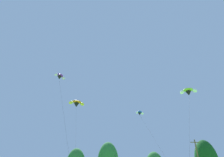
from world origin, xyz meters
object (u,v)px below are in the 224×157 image
Objects in this scene: parafoil_kite_far_orange at (77,103)px; parafoil_kite_mid_lime_white at (188,92)px; parafoil_kite_high_purple at (60,77)px; parafoil_kite_low_blue_white at (140,113)px.

parafoil_kite_mid_lime_white is at bearing -21.03° from parafoil_kite_far_orange.
parafoil_kite_high_purple is 1.09× the size of parafoil_kite_low_blue_white.
parafoil_kite_low_blue_white is at bearing -10.27° from parafoil_kite_far_orange.
parafoil_kite_far_orange is at bearing 169.73° from parafoil_kite_low_blue_white.
parafoil_kite_far_orange is 1.19× the size of parafoil_kite_low_blue_white.
parafoil_kite_far_orange reaches higher than parafoil_kite_low_blue_white.
parafoil_kite_mid_lime_white is 0.92× the size of parafoil_kite_far_orange.
parafoil_kite_high_purple is 20.18m from parafoil_kite_low_blue_white.
parafoil_kite_high_purple is at bearing -171.49° from parafoil_kite_mid_lime_white.
parafoil_kite_mid_lime_white is (26.29, 3.93, 0.12)m from parafoil_kite_high_purple.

